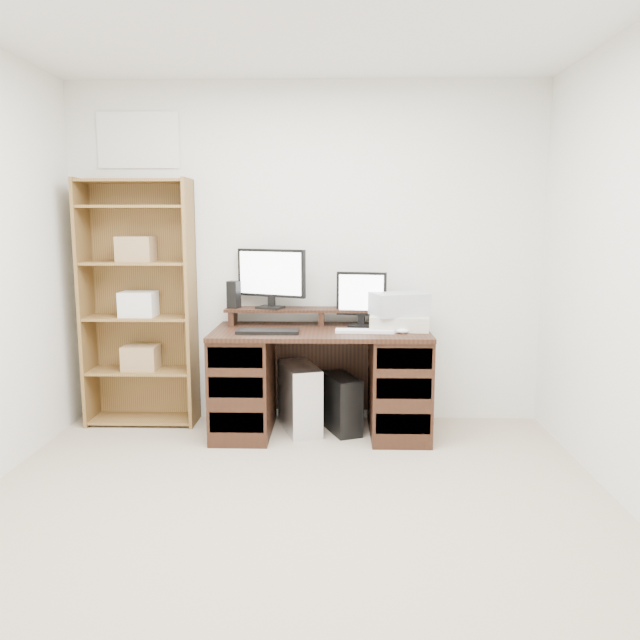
{
  "coord_description": "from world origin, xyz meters",
  "views": [
    {
      "loc": [
        0.22,
        -2.65,
        1.5
      ],
      "look_at": [
        0.12,
        1.43,
        0.85
      ],
      "focal_mm": 35.0,
      "sensor_mm": 36.0,
      "label": 1
    }
  ],
  "objects_px": {
    "monitor_small": "(361,297)",
    "desk": "(321,379)",
    "monitor_wide": "(271,275)",
    "bookshelf": "(140,301)",
    "printer": "(399,322)",
    "tower_black": "(341,403)",
    "tower_silver": "(300,398)"
  },
  "relations": [
    {
      "from": "monitor_small",
      "to": "desk",
      "type": "bearing_deg",
      "value": -143.23
    },
    {
      "from": "monitor_wide",
      "to": "bookshelf",
      "type": "relative_size",
      "value": 0.28
    },
    {
      "from": "monitor_wide",
      "to": "printer",
      "type": "relative_size",
      "value": 1.27
    },
    {
      "from": "desk",
      "to": "tower_black",
      "type": "relative_size",
      "value": 3.41
    },
    {
      "from": "printer",
      "to": "tower_black",
      "type": "xyz_separation_m",
      "value": [
        -0.4,
        0.03,
        -0.6
      ]
    },
    {
      "from": "desk",
      "to": "tower_silver",
      "type": "xyz_separation_m",
      "value": [
        -0.15,
        0.05,
        -0.15
      ]
    },
    {
      "from": "printer",
      "to": "tower_silver",
      "type": "distance_m",
      "value": 0.9
    },
    {
      "from": "tower_silver",
      "to": "bookshelf",
      "type": "distance_m",
      "value": 1.37
    },
    {
      "from": "monitor_small",
      "to": "tower_silver",
      "type": "xyz_separation_m",
      "value": [
        -0.44,
        -0.09,
        -0.72
      ]
    },
    {
      "from": "tower_silver",
      "to": "bookshelf",
      "type": "relative_size",
      "value": 0.27
    },
    {
      "from": "monitor_wide",
      "to": "printer",
      "type": "distance_m",
      "value": 0.98
    },
    {
      "from": "monitor_small",
      "to": "printer",
      "type": "height_order",
      "value": "monitor_small"
    },
    {
      "from": "tower_silver",
      "to": "tower_black",
      "type": "xyz_separation_m",
      "value": [
        0.3,
        -0.01,
        -0.04
      ]
    },
    {
      "from": "monitor_small",
      "to": "tower_silver",
      "type": "height_order",
      "value": "monitor_small"
    },
    {
      "from": "printer",
      "to": "tower_silver",
      "type": "height_order",
      "value": "printer"
    },
    {
      "from": "monitor_wide",
      "to": "tower_silver",
      "type": "relative_size",
      "value": 1.06
    },
    {
      "from": "bookshelf",
      "to": "monitor_wide",
      "type": "bearing_deg",
      "value": -0.47
    },
    {
      "from": "monitor_small",
      "to": "bookshelf",
      "type": "distance_m",
      "value": 1.63
    },
    {
      "from": "tower_silver",
      "to": "monitor_wide",
      "type": "bearing_deg",
      "value": 125.94
    },
    {
      "from": "desk",
      "to": "printer",
      "type": "bearing_deg",
      "value": 1.67
    },
    {
      "from": "bookshelf",
      "to": "tower_silver",
      "type": "bearing_deg",
      "value": -7.9
    },
    {
      "from": "monitor_small",
      "to": "tower_black",
      "type": "bearing_deg",
      "value": -135.51
    },
    {
      "from": "desk",
      "to": "monitor_wide",
      "type": "height_order",
      "value": "monitor_wide"
    },
    {
      "from": "printer",
      "to": "bookshelf",
      "type": "relative_size",
      "value": 0.22
    },
    {
      "from": "desk",
      "to": "monitor_small",
      "type": "distance_m",
      "value": 0.66
    },
    {
      "from": "tower_silver",
      "to": "desk",
      "type": "bearing_deg",
      "value": -35.1
    },
    {
      "from": "tower_silver",
      "to": "bookshelf",
      "type": "height_order",
      "value": "bookshelf"
    },
    {
      "from": "monitor_small",
      "to": "bookshelf",
      "type": "height_order",
      "value": "bookshelf"
    },
    {
      "from": "monitor_small",
      "to": "bookshelf",
      "type": "bearing_deg",
      "value": -171.0
    },
    {
      "from": "desk",
      "to": "bookshelf",
      "type": "height_order",
      "value": "bookshelf"
    },
    {
      "from": "tower_black",
      "to": "bookshelf",
      "type": "distance_m",
      "value": 1.66
    },
    {
      "from": "printer",
      "to": "tower_black",
      "type": "relative_size",
      "value": 0.91
    }
  ]
}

